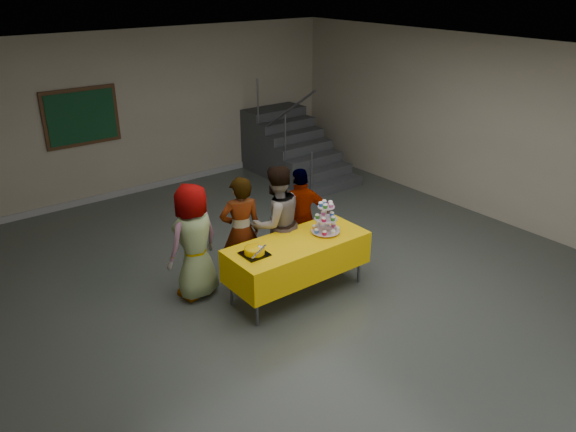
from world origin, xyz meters
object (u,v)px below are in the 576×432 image
at_px(schoolchild_b, 241,232).
at_px(noticeboard, 81,117).
at_px(schoolchild_c, 276,223).
at_px(cupcake_stand, 326,220).
at_px(schoolchild_a, 194,242).
at_px(schoolchild_d, 301,218).
at_px(bear_cake, 254,250).
at_px(staircase, 290,150).
at_px(bake_table, 297,256).

relative_size(schoolchild_b, noticeboard, 1.18).
bearing_deg(schoolchild_c, noticeboard, -71.61).
bearing_deg(noticeboard, schoolchild_b, -81.63).
distance_m(cupcake_stand, schoolchild_a, 1.72).
height_order(schoolchild_b, schoolchild_d, schoolchild_b).
distance_m(schoolchild_c, noticeboard, 4.42).
xyz_separation_m(bear_cake, staircase, (3.55, 3.90, -0.34)).
distance_m(schoolchild_a, schoolchild_d, 1.61).
distance_m(cupcake_stand, schoolchild_d, 0.67).
bearing_deg(cupcake_stand, schoolchild_a, 151.69).
relative_size(schoolchild_b, schoolchild_c, 0.95).
distance_m(bake_table, bear_cake, 0.70).
relative_size(bear_cake, staircase, 0.15).
relative_size(schoolchild_b, schoolchild_d, 1.05).
height_order(bake_table, schoolchild_d, schoolchild_d).
xyz_separation_m(cupcake_stand, noticeboard, (-1.46, 4.79, 0.65)).
bearing_deg(schoolchild_d, bear_cake, 47.27).
distance_m(cupcake_stand, schoolchild_c, 0.71).
bearing_deg(bear_cake, staircase, 47.72).
xyz_separation_m(cupcake_stand, schoolchild_c, (-0.38, 0.58, -0.14)).
distance_m(bear_cake, schoolchild_d, 1.31).
height_order(bake_table, cupcake_stand, cupcake_stand).
bearing_deg(schoolchild_a, bake_table, 130.85).
bearing_deg(schoolchild_d, schoolchild_c, 26.84).
height_order(schoolchild_d, staircase, staircase).
height_order(bake_table, schoolchild_b, schoolchild_b).
distance_m(bear_cake, schoolchild_b, 0.70).
bearing_deg(staircase, schoolchild_b, -135.63).
relative_size(schoolchild_c, schoolchild_d, 1.10).
height_order(bear_cake, schoolchild_d, schoolchild_d).
distance_m(schoolchild_a, schoolchild_b, 0.65).
distance_m(schoolchild_d, staircase, 4.09).
height_order(schoolchild_a, schoolchild_c, schoolchild_c).
distance_m(bear_cake, schoolchild_c, 0.89).
bearing_deg(noticeboard, bake_table, -77.98).
height_order(schoolchild_c, staircase, staircase).
bearing_deg(schoolchild_d, bake_table, 69.58).
bearing_deg(schoolchild_c, bear_cake, 40.42).
distance_m(bear_cake, schoolchild_a, 0.87).
xyz_separation_m(schoolchild_d, staircase, (2.37, 3.33, -0.25)).
xyz_separation_m(cupcake_stand, schoolchild_d, (0.09, 0.62, -0.21)).
height_order(bear_cake, staircase, staircase).
height_order(cupcake_stand, schoolchild_b, schoolchild_b).
bearing_deg(staircase, bake_table, -126.48).
bearing_deg(cupcake_stand, noticeboard, 106.96).
height_order(cupcake_stand, bear_cake, cupcake_stand).
bearing_deg(bear_cake, cupcake_stand, -2.81).
relative_size(bear_cake, schoolchild_a, 0.23).
distance_m(staircase, noticeboard, 4.16).
relative_size(bear_cake, noticeboard, 0.28).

